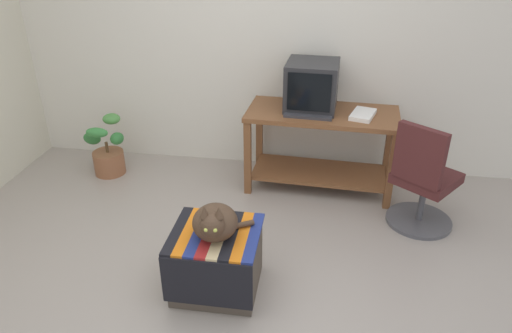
{
  "coord_description": "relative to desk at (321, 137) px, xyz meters",
  "views": [
    {
      "loc": [
        0.53,
        -2.24,
        2.19
      ],
      "look_at": [
        0.07,
        0.85,
        0.55
      ],
      "focal_mm": 33.11,
      "sensor_mm": 36.0,
      "label": 1
    }
  ],
  "objects": [
    {
      "name": "potted_plant",
      "position": [
        -2.0,
        -0.05,
        -0.28
      ],
      "size": [
        0.41,
        0.33,
        0.57
      ],
      "color": "brown",
      "rests_on": "ground_plane"
    },
    {
      "name": "tv_monitor",
      "position": [
        -0.11,
        0.08,
        0.43
      ],
      "size": [
        0.46,
        0.47,
        0.41
      ],
      "rotation": [
        0.0,
        0.0,
        -0.06
      ],
      "color": "#28282B",
      "rests_on": "desk"
    },
    {
      "name": "cat",
      "position": [
        -0.6,
        -1.52,
        0.06
      ],
      "size": [
        0.38,
        0.37,
        0.29
      ],
      "rotation": [
        0.0,
        0.0,
        0.1
      ],
      "color": "#473323",
      "rests_on": "ottoman_with_blanket"
    },
    {
      "name": "desk",
      "position": [
        0.0,
        0.0,
        0.0
      ],
      "size": [
        1.32,
        0.66,
        0.73
      ],
      "rotation": [
        0.0,
        0.0,
        -0.06
      ],
      "color": "brown",
      "rests_on": "ground_plane"
    },
    {
      "name": "office_chair",
      "position": [
        0.8,
        -0.52,
        -0.11
      ],
      "size": [
        0.59,
        0.59,
        0.89
      ],
      "rotation": [
        0.0,
        0.0,
        2.49
      ],
      "color": "#4C4C51",
      "rests_on": "ground_plane"
    },
    {
      "name": "pen",
      "position": [
        0.42,
        0.04,
        0.24
      ],
      "size": [
        0.06,
        0.13,
        0.01
      ],
      "primitive_type": "cylinder",
      "rotation": [
        0.0,
        1.57,
        1.18
      ],
      "color": "#2351B2",
      "rests_on": "desk"
    },
    {
      "name": "ground_plane",
      "position": [
        -0.53,
        -1.6,
        -0.49
      ],
      "size": [
        14.0,
        14.0,
        0.0
      ],
      "primitive_type": "plane",
      "color": "#9E9389"
    },
    {
      "name": "book",
      "position": [
        0.33,
        -0.06,
        0.25
      ],
      "size": [
        0.24,
        0.32,
        0.04
      ],
      "primitive_type": "cube",
      "rotation": [
        0.0,
        0.0,
        -0.28
      ],
      "color": "white",
      "rests_on": "desk"
    },
    {
      "name": "back_wall",
      "position": [
        -0.53,
        0.45,
        0.81
      ],
      "size": [
        8.0,
        0.1,
        2.6
      ],
      "primitive_type": "cube",
      "color": "silver",
      "rests_on": "ground_plane"
    },
    {
      "name": "ottoman_with_blanket",
      "position": [
        -0.62,
        -1.47,
        -0.27
      ],
      "size": [
        0.56,
        0.54,
        0.44
      ],
      "color": "#4C4238",
      "rests_on": "ground_plane"
    },
    {
      "name": "keyboard",
      "position": [
        -0.12,
        -0.13,
        0.25
      ],
      "size": [
        0.41,
        0.18,
        0.02
      ],
      "primitive_type": "cube",
      "rotation": [
        0.0,
        0.0,
        -0.08
      ],
      "color": "#333338",
      "rests_on": "desk"
    }
  ]
}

